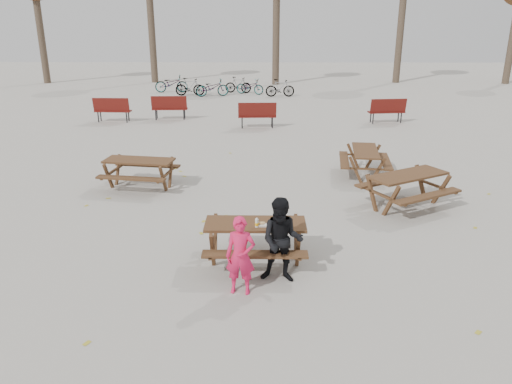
{
  "coord_description": "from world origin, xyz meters",
  "views": [
    {
      "loc": [
        0.1,
        -8.18,
        4.28
      ],
      "look_at": [
        0.0,
        1.0,
        1.0
      ],
      "focal_mm": 35.0,
      "sensor_mm": 36.0,
      "label": 1
    }
  ],
  "objects_px": {
    "main_picnic_table": "(255,232)",
    "picnic_table_east": "(407,191)",
    "picnic_table_far": "(365,163)",
    "child": "(241,256)",
    "food_tray": "(262,225)",
    "picnic_table_north": "(140,174)",
    "soda_bottle": "(257,223)",
    "adult": "(282,241)"
  },
  "relations": [
    {
      "from": "main_picnic_table",
      "to": "picnic_table_east",
      "type": "height_order",
      "value": "picnic_table_east"
    },
    {
      "from": "picnic_table_far",
      "to": "picnic_table_east",
      "type": "bearing_deg",
      "value": -161.38
    },
    {
      "from": "child",
      "to": "picnic_table_far",
      "type": "relative_size",
      "value": 0.77
    },
    {
      "from": "child",
      "to": "food_tray",
      "type": "bearing_deg",
      "value": 75.2
    },
    {
      "from": "main_picnic_table",
      "to": "picnic_table_far",
      "type": "relative_size",
      "value": 1.05
    },
    {
      "from": "picnic_table_north",
      "to": "picnic_table_far",
      "type": "xyz_separation_m",
      "value": [
        6.04,
        1.12,
        -0.01
      ]
    },
    {
      "from": "picnic_table_far",
      "to": "soda_bottle",
      "type": "bearing_deg",
      "value": 158.45
    },
    {
      "from": "main_picnic_table",
      "to": "picnic_table_north",
      "type": "relative_size",
      "value": 1.02
    },
    {
      "from": "main_picnic_table",
      "to": "picnic_table_east",
      "type": "bearing_deg",
      "value": 38.61
    },
    {
      "from": "food_tray",
      "to": "picnic_table_far",
      "type": "relative_size",
      "value": 0.11
    },
    {
      "from": "main_picnic_table",
      "to": "soda_bottle",
      "type": "xyz_separation_m",
      "value": [
        0.03,
        -0.19,
        0.26
      ]
    },
    {
      "from": "main_picnic_table",
      "to": "picnic_table_north",
      "type": "height_order",
      "value": "main_picnic_table"
    },
    {
      "from": "soda_bottle",
      "to": "picnic_table_north",
      "type": "height_order",
      "value": "soda_bottle"
    },
    {
      "from": "soda_bottle",
      "to": "picnic_table_north",
      "type": "bearing_deg",
      "value": 125.52
    },
    {
      "from": "child",
      "to": "picnic_table_far",
      "type": "distance_m",
      "value": 7.08
    },
    {
      "from": "adult",
      "to": "picnic_table_far",
      "type": "height_order",
      "value": "adult"
    },
    {
      "from": "food_tray",
      "to": "adult",
      "type": "xyz_separation_m",
      "value": [
        0.34,
        -0.51,
        -0.05
      ]
    },
    {
      "from": "soda_bottle",
      "to": "picnic_table_east",
      "type": "xyz_separation_m",
      "value": [
        3.47,
        2.98,
        -0.44
      ]
    },
    {
      "from": "soda_bottle",
      "to": "picnic_table_east",
      "type": "distance_m",
      "value": 4.59
    },
    {
      "from": "child",
      "to": "soda_bottle",
      "type": "bearing_deg",
      "value": 79.13
    },
    {
      "from": "food_tray",
      "to": "adult",
      "type": "height_order",
      "value": "adult"
    },
    {
      "from": "picnic_table_east",
      "to": "picnic_table_north",
      "type": "relative_size",
      "value": 1.07
    },
    {
      "from": "child",
      "to": "picnic_table_far",
      "type": "bearing_deg",
      "value": 68.28
    },
    {
      "from": "main_picnic_table",
      "to": "adult",
      "type": "distance_m",
      "value": 0.81
    },
    {
      "from": "soda_bottle",
      "to": "main_picnic_table",
      "type": "bearing_deg",
      "value": 98.17
    },
    {
      "from": "child",
      "to": "adult",
      "type": "relative_size",
      "value": 0.89
    },
    {
      "from": "soda_bottle",
      "to": "picnic_table_east",
      "type": "relative_size",
      "value": 0.09
    },
    {
      "from": "adult",
      "to": "picnic_table_east",
      "type": "xyz_separation_m",
      "value": [
        3.04,
        3.45,
        -0.33
      ]
    },
    {
      "from": "adult",
      "to": "picnic_table_east",
      "type": "bearing_deg",
      "value": 56.17
    },
    {
      "from": "picnic_table_east",
      "to": "child",
      "type": "bearing_deg",
      "value": -163.89
    },
    {
      "from": "adult",
      "to": "picnic_table_north",
      "type": "distance_m",
      "value": 5.93
    },
    {
      "from": "main_picnic_table",
      "to": "picnic_table_east",
      "type": "xyz_separation_m",
      "value": [
        3.49,
        2.79,
        -0.18
      ]
    },
    {
      "from": "child",
      "to": "picnic_table_far",
      "type": "xyz_separation_m",
      "value": [
        3.22,
        6.3,
        -0.29
      ]
    },
    {
      "from": "main_picnic_table",
      "to": "picnic_table_far",
      "type": "height_order",
      "value": "main_picnic_table"
    },
    {
      "from": "food_tray",
      "to": "picnic_table_north",
      "type": "relative_size",
      "value": 0.1
    },
    {
      "from": "child",
      "to": "picnic_table_east",
      "type": "height_order",
      "value": "child"
    },
    {
      "from": "food_tray",
      "to": "main_picnic_table",
      "type": "bearing_deg",
      "value": 126.34
    },
    {
      "from": "main_picnic_table",
      "to": "adult",
      "type": "relative_size",
      "value": 1.22
    },
    {
      "from": "adult",
      "to": "food_tray",
      "type": "bearing_deg",
      "value": 131.2
    },
    {
      "from": "picnic_table_east",
      "to": "picnic_table_far",
      "type": "relative_size",
      "value": 1.1
    },
    {
      "from": "main_picnic_table",
      "to": "picnic_table_east",
      "type": "distance_m",
      "value": 4.47
    },
    {
      "from": "main_picnic_table",
      "to": "adult",
      "type": "height_order",
      "value": "adult"
    }
  ]
}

